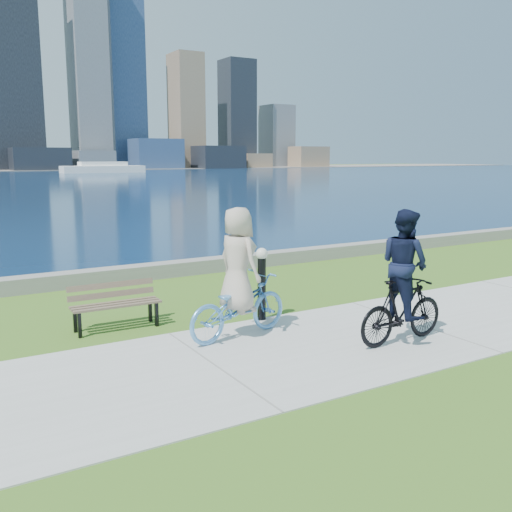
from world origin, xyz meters
The scene contains 8 objects.
ground centered at (0.00, 0.00, 0.00)m, with size 320.00×320.00×0.00m, color #3A621A.
concrete_path centered at (0.00, 0.00, 0.01)m, with size 80.00×3.50×0.02m, color #AEAEA9.
seawall centered at (0.00, 6.20, 0.17)m, with size 90.00×0.50×0.35m, color gray.
ferry_far centered at (21.65, 96.12, 0.82)m, with size 14.47×4.13×1.96m.
park_bench centered at (-4.67, 2.57, 0.48)m, with size 1.53×0.55×0.79m.
bollard_lamp centered at (-2.21, 1.68, 0.77)m, with size 0.22×0.22×1.35m.
cyclist_woman centered at (-3.07, 1.01, 0.82)m, with size 1.05×2.07×2.15m.
cyclist_man centered at (-0.96, -0.58, 0.92)m, with size 0.66×1.75×2.15m.
Camera 1 is at (-7.45, -6.96, 2.97)m, focal length 40.00 mm.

